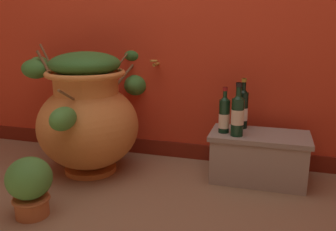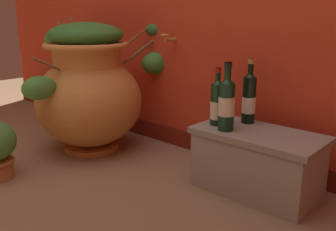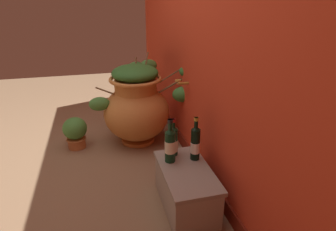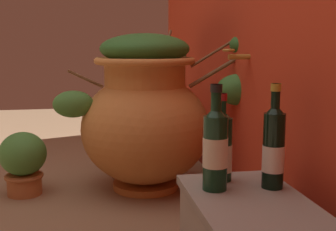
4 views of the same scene
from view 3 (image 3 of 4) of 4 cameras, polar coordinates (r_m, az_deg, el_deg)
ground_plane at (r=2.69m, az=-18.77°, el=-10.96°), size 7.00×7.00×0.00m
back_wall at (r=2.43m, az=7.82°, el=19.17°), size 4.40×0.33×2.60m
terracotta_urn at (r=2.95m, az=-6.08°, el=2.21°), size 0.93×1.06×0.85m
stone_ledge at (r=2.12m, az=3.61°, el=-13.98°), size 0.62×0.34×0.32m
wine_bottle_left at (r=2.16m, az=1.07°, el=-5.03°), size 0.07×0.07×0.30m
wine_bottle_middle at (r=2.06m, az=0.43°, el=-5.69°), size 0.08×0.08×0.33m
wine_bottle_right at (r=2.10m, az=5.49°, el=-5.36°), size 0.07×0.07×0.33m
potted_shrub at (r=3.02m, az=-18.04°, el=-3.08°), size 0.24×0.24×0.33m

